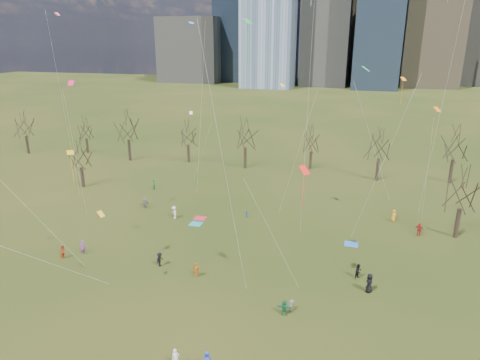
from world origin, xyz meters
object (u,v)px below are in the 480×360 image
(blanket_teal, at_px, (196,224))
(person_1, at_px, (176,358))
(person_0, at_px, (207,360))
(person_4, at_px, (196,270))
(blanket_navy, at_px, (351,244))
(person_2, at_px, (64,252))
(blanket_crimson, at_px, (200,218))

(blanket_teal, relative_size, person_1, 1.03)
(person_0, xyz_separation_m, person_4, (-5.54, 11.89, 0.03))
(blanket_teal, xyz_separation_m, person_4, (5.01, -12.41, 0.75))
(blanket_navy, xyz_separation_m, person_2, (-30.74, -12.39, 0.81))
(person_4, bearing_deg, blanket_navy, -133.98)
(person_1, bearing_deg, person_4, 72.37)
(blanket_crimson, relative_size, person_0, 1.09)
(blanket_teal, height_order, person_4, person_4)
(blanket_crimson, bearing_deg, person_0, -67.81)
(person_4, bearing_deg, blanket_crimson, -62.70)
(blanket_teal, bearing_deg, blanket_navy, -1.15)
(blanket_teal, relative_size, blanket_navy, 1.00)
(blanket_teal, relative_size, blanket_crimson, 1.00)
(person_0, bearing_deg, person_2, 127.17)
(blanket_teal, height_order, blanket_navy, same)
(blanket_navy, distance_m, person_0, 25.74)
(blanket_teal, bearing_deg, blanket_crimson, 94.85)
(blanket_navy, relative_size, person_0, 1.09)
(blanket_teal, xyz_separation_m, person_1, (8.25, -24.79, 0.76))
(blanket_crimson, xyz_separation_m, person_4, (5.18, -14.36, 0.75))
(blanket_teal, distance_m, blanket_crimson, 1.96)
(blanket_teal, xyz_separation_m, blanket_crimson, (-0.17, 1.95, 0.00))
(blanket_teal, xyz_separation_m, blanket_navy, (20.08, -0.40, 0.00))
(blanket_teal, bearing_deg, person_0, -66.54)
(blanket_crimson, xyz_separation_m, person_2, (-10.49, -14.75, 0.81))
(blanket_teal, distance_m, person_4, 13.40)
(blanket_navy, bearing_deg, person_4, -141.46)
(blanket_teal, height_order, blanket_crimson, same)
(blanket_navy, xyz_separation_m, person_0, (-9.54, -23.90, 0.72))
(blanket_teal, bearing_deg, person_1, -71.60)
(person_2, bearing_deg, person_0, -124.31)
(person_0, bearing_deg, person_4, 90.62)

